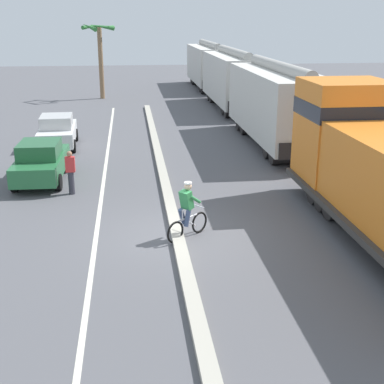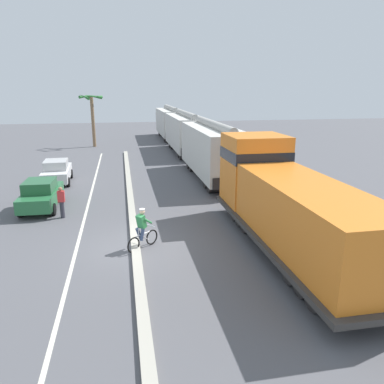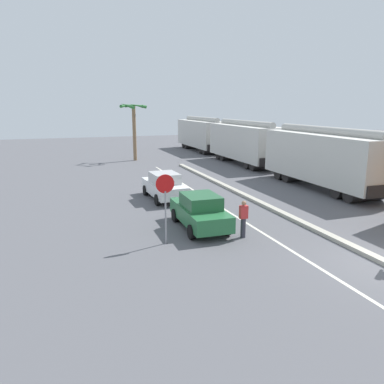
{
  "view_description": "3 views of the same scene",
  "coord_description": "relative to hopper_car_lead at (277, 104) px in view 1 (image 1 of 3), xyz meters",
  "views": [
    {
      "loc": [
        -1.28,
        -14.78,
        6.22
      ],
      "look_at": [
        0.5,
        0.34,
        1.23
      ],
      "focal_mm": 50.0,
      "sensor_mm": 36.0,
      "label": 1
    },
    {
      "loc": [
        -0.35,
        -14.62,
        6.38
      ],
      "look_at": [
        2.89,
        2.58,
        1.52
      ],
      "focal_mm": 35.0,
      "sensor_mm": 36.0,
      "label": 2
    },
    {
      "loc": [
        -10.62,
        -9.28,
        5.53
      ],
      "look_at": [
        -4.27,
        8.72,
        1.11
      ],
      "focal_mm": 35.0,
      "sensor_mm": 36.0,
      "label": 3
    }
  ],
  "objects": [
    {
      "name": "hopper_car_lead",
      "position": [
        0.0,
        0.0,
        0.0
      ],
      "size": [
        2.9,
        10.6,
        4.18
      ],
      "color": "beige",
      "rests_on": "ground"
    },
    {
      "name": "lane_stripe",
      "position": [
        -8.49,
        -5.31,
        -2.07
      ],
      "size": [
        0.14,
        36.0,
        0.01
      ],
      "primitive_type": "cube",
      "color": "silver",
      "rests_on": "ground"
    },
    {
      "name": "median_curb",
      "position": [
        -6.09,
        -5.31,
        -2.0
      ],
      "size": [
        0.36,
        36.0,
        0.16
      ],
      "primitive_type": "cube",
      "color": "#B2AD9E",
      "rests_on": "ground"
    },
    {
      "name": "cyclist",
      "position": [
        -5.8,
        -11.57,
        -1.26
      ],
      "size": [
        1.33,
        1.17,
        1.71
      ],
      "color": "black",
      "rests_on": "ground"
    },
    {
      "name": "hopper_car_middle",
      "position": [
        0.0,
        11.6,
        0.0
      ],
      "size": [
        2.9,
        10.6,
        4.18
      ],
      "color": "beige",
      "rests_on": "ground"
    },
    {
      "name": "parked_car_white",
      "position": [
        -10.97,
        0.74,
        -1.26
      ],
      "size": [
        1.97,
        4.27,
        1.62
      ],
      "color": "silver",
      "rests_on": "ground"
    },
    {
      "name": "pedestrian_by_cars",
      "position": [
        -9.58,
        -6.95,
        -1.23
      ],
      "size": [
        0.34,
        0.22,
        1.62
      ],
      "color": "#33333D",
      "rests_on": "ground"
    },
    {
      "name": "parked_car_green",
      "position": [
        -10.89,
        -5.17,
        -1.26
      ],
      "size": [
        1.91,
        4.24,
        1.62
      ],
      "color": "#286B3D",
      "rests_on": "ground"
    },
    {
      "name": "hopper_car_trailing",
      "position": [
        0.0,
        23.2,
        0.0
      ],
      "size": [
        2.9,
        10.6,
        4.18
      ],
      "color": "beige",
      "rests_on": "ground"
    },
    {
      "name": "palm_tree_near",
      "position": [
        -9.45,
        17.61,
        2.23
      ],
      "size": [
        2.62,
        2.76,
        5.87
      ],
      "color": "#846647",
      "rests_on": "ground"
    },
    {
      "name": "ground_plane",
      "position": [
        -6.09,
        -11.31,
        -2.08
      ],
      "size": [
        120.0,
        120.0,
        0.0
      ],
      "primitive_type": "plane",
      "color": "#56565B"
    }
  ]
}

